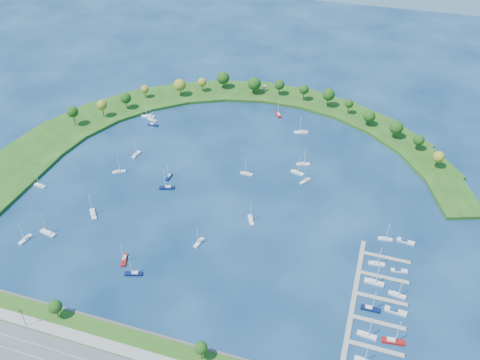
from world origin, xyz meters
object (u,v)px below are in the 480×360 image
(dock_system, at_px, (370,308))
(moored_boat_10, at_px, (40,185))
(moored_boat_0, at_px, (93,214))
(docked_boat_7, at_px, (397,294))
(moored_boat_14, at_px, (301,132))
(moored_boat_18, at_px, (199,242))
(moored_boat_8, at_px, (153,124))
(docked_boat_2, at_px, (367,335))
(moored_boat_3, at_px, (25,239))
(moored_boat_6, at_px, (136,154))
(harbor_tower, at_px, (264,88))
(docked_boat_5, at_px, (395,311))
(moored_boat_11, at_px, (119,171))
(docked_boat_8, at_px, (377,263))
(docked_boat_10, at_px, (385,238))
(moored_boat_4, at_px, (148,116))
(docked_boat_9, at_px, (399,271))
(moored_boat_12, at_px, (169,176))
(docked_boat_11, at_px, (406,241))
(docked_boat_4, at_px, (370,308))
(moored_boat_1, at_px, (305,181))
(moored_boat_5, at_px, (134,273))
(moored_boat_20, at_px, (124,259))
(moored_boat_2, at_px, (251,220))
(docked_boat_3, at_px, (393,341))
(moored_boat_7, at_px, (152,119))
(moored_boat_16, at_px, (167,187))
(moored_boat_13, at_px, (48,233))
(moored_boat_9, at_px, (278,114))
(moored_boat_17, at_px, (247,173))
(docked_boat_0, at_px, (363,360))
(docked_boat_6, at_px, (374,282))
(moored_boat_15, at_px, (303,164))

(dock_system, distance_m, moored_boat_10, 191.69)
(moored_boat_0, height_order, docked_boat_7, moored_boat_0)
(moored_boat_14, distance_m, moored_boat_18, 120.51)
(moored_boat_8, xyz_separation_m, docked_boat_2, (157.16, -126.32, 0.03))
(moored_boat_3, relative_size, moored_boat_6, 1.00)
(harbor_tower, xyz_separation_m, docked_boat_5, (108.00, -178.42, -3.54))
(moored_boat_6, xyz_separation_m, docked_boat_2, (151.37, -90.41, 0.02))
(moored_boat_11, bearing_deg, docked_boat_8, -44.15)
(docked_boat_2, height_order, docked_boat_10, docked_boat_2)
(moored_boat_0, bearing_deg, moored_boat_6, -36.29)
(moored_boat_8, bearing_deg, moored_boat_3, -92.92)
(moored_boat_4, xyz_separation_m, docked_boat_9, (175.71, -94.75, -0.38))
(moored_boat_11, relative_size, moored_boat_18, 1.03)
(docked_boat_8, height_order, docked_boat_9, docked_boat_8)
(moored_boat_10, height_order, moored_boat_12, moored_boat_10)
(moored_boat_14, xyz_separation_m, docked_boat_11, (71.47, -85.45, -0.31))
(docked_boat_4, xyz_separation_m, docked_boat_9, (10.47, 26.55, -0.34))
(moored_boat_1, height_order, moored_boat_5, moored_boat_5)
(moored_boat_20, relative_size, docked_boat_4, 0.98)
(moored_boat_2, distance_m, docked_boat_5, 84.92)
(docked_boat_9, bearing_deg, moored_boat_18, 177.20)
(moored_boat_8, bearing_deg, moored_boat_2, -35.61)
(moored_boat_6, bearing_deg, docked_boat_11, -92.54)
(docked_boat_8, xyz_separation_m, docked_boat_11, (12.34, 19.76, -0.24))
(docked_boat_5, bearing_deg, moored_boat_12, 161.48)
(moored_boat_18, bearing_deg, docked_boat_5, 93.72)
(moored_boat_20, xyz_separation_m, docked_boat_3, (125.97, -7.41, 0.04))
(moored_boat_7, height_order, moored_boat_16, moored_boat_16)
(harbor_tower, relative_size, moored_boat_7, 0.43)
(moored_boat_3, distance_m, docked_boat_11, 190.51)
(harbor_tower, distance_m, moored_boat_12, 121.75)
(moored_boat_18, relative_size, docked_boat_4, 0.90)
(moored_boat_10, distance_m, moored_boat_14, 165.48)
(moored_boat_6, distance_m, moored_boat_18, 89.43)
(moored_boat_10, relative_size, moored_boat_12, 1.08)
(moored_boat_13, height_order, docked_boat_9, moored_boat_13)
(moored_boat_1, relative_size, moored_boat_14, 0.80)
(docked_boat_7, bearing_deg, moored_boat_10, -177.10)
(moored_boat_8, distance_m, moored_boat_12, 61.62)
(docked_boat_5, bearing_deg, moored_boat_8, 152.20)
(moored_boat_16, bearing_deg, moored_boat_9, -131.24)
(moored_boat_2, xyz_separation_m, moored_boat_11, (-87.00, 17.43, -0.01))
(moored_boat_2, xyz_separation_m, moored_boat_17, (-14.28, 38.66, -0.03))
(moored_boat_11, height_order, moored_boat_14, moored_boat_14)
(moored_boat_12, distance_m, docked_boat_11, 135.51)
(moored_boat_7, relative_size, docked_boat_0, 0.99)
(docked_boat_4, bearing_deg, dock_system, 112.19)
(moored_boat_16, distance_m, docked_boat_10, 121.75)
(docked_boat_6, xyz_separation_m, docked_boat_11, (12.37, 31.98, -0.29))
(moored_boat_15, bearing_deg, moored_boat_5, -137.20)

